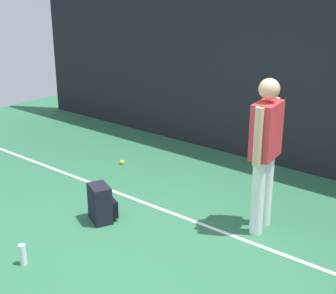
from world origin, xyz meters
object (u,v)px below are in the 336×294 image
at_px(backpack, 101,204).
at_px(water_bottle, 23,254).
at_px(tennis_ball_by_fence, 122,162).
at_px(tennis_player, 265,147).

height_order(backpack, water_bottle, backpack).
bearing_deg(backpack, tennis_ball_by_fence, -29.00).
distance_m(tennis_player, water_bottle, 2.69).
relative_size(tennis_player, backpack, 3.86).
height_order(tennis_player, tennis_ball_by_fence, tennis_player).
bearing_deg(water_bottle, backpack, 92.81).
bearing_deg(water_bottle, tennis_player, 55.38).
bearing_deg(tennis_player, water_bottle, -41.37).
height_order(tennis_ball_by_fence, water_bottle, water_bottle).
relative_size(backpack, water_bottle, 2.03).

